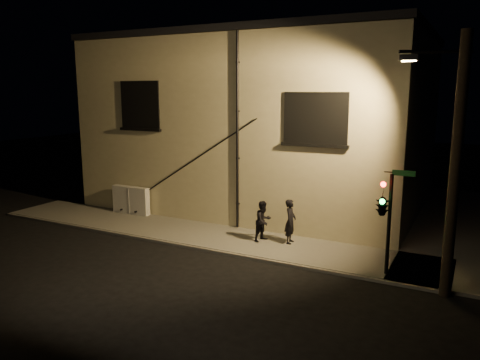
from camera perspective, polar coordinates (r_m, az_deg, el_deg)
The scene contains 8 objects.
ground at distance 17.47m, azimuth 0.49°, elevation -9.40°, with size 90.00×90.00×0.00m, color black.
sidewalk at distance 20.88m, azimuth 9.00°, elevation -5.97°, with size 21.00×16.00×0.12m.
building at distance 25.87m, azimuth 3.60°, elevation 7.17°, with size 16.20×12.23×8.80m.
utility_cabinet at distance 23.50m, azimuth -13.15°, elevation -2.39°, with size 2.04×0.34×1.34m, color beige.
pedestrian_a at distance 18.53m, azimuth 6.16°, elevation -5.03°, with size 0.64×0.42×1.76m, color black.
pedestrian_b at distance 18.75m, azimuth 2.86°, elevation -5.01°, with size 0.79×0.62×1.63m, color black.
traffic_signal at distance 15.66m, azimuth 17.04°, elevation -2.87°, with size 1.27×2.05×3.48m.
streetlamp_pole at distance 14.68m, azimuth 24.52°, elevation 2.04°, with size 2.05×1.40×7.69m.
Camera 1 is at (7.39, -14.64, 6.04)m, focal length 35.00 mm.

